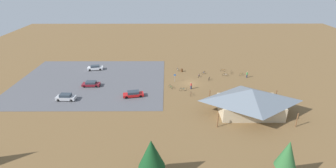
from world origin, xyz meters
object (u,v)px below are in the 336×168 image
pine_mideast (151,154)px  pine_far_east (288,154)px  bicycle_red_near_sign (191,94)px  lot_sign (175,77)px  bicycle_yellow_trailside (241,74)px  bicycle_orange_edge_south (231,72)px  bicycle_orange_yard_right (223,70)px  car_silver_aisle_side (66,97)px  bicycle_green_front_row (171,87)px  car_maroon_by_curb (91,84)px  bike_pavilion (251,100)px  trash_bin (182,70)px  car_red_front_row (133,94)px  bicycle_white_mid_cluster (178,69)px  bicycle_silver_back_row (225,75)px  bicycle_black_near_porch (209,79)px  bicycle_teal_yard_center (183,89)px  car_white_second_row (95,68)px  bicycle_blue_edge_north (204,73)px  visitor_crossing_yard (191,86)px  visitor_at_bikes (247,74)px  bicycle_purple_yard_left (199,76)px

pine_mideast → pine_far_east: 18.05m
bicycle_red_near_sign → lot_sign: bearing=-65.9°
bicycle_yellow_trailside → bicycle_orange_edge_south: 2.93m
bicycle_orange_yard_right → car_silver_aisle_side: size_ratio=0.37×
bicycle_green_front_row → car_maroon_by_curb: bearing=-3.5°
bike_pavilion → bicycle_orange_yard_right: size_ratio=9.46×
trash_bin → lot_sign: lot_sign is taller
car_red_front_row → car_silver_aisle_side: bearing=6.3°
bike_pavilion → pine_far_east: bearing=87.4°
bicycle_white_mid_cluster → bike_pavilion: bearing=119.5°
bicycle_silver_back_row → bicycle_black_near_porch: bearing=29.6°
lot_sign → bicycle_red_near_sign: size_ratio=1.25×
bicycle_black_near_porch → bicycle_orange_edge_south: (-7.05, -4.86, -0.03)m
pine_mideast → bicycle_red_near_sign: 27.43m
bicycle_teal_yard_center → car_red_front_row: (11.65, 3.11, 0.32)m
trash_bin → car_white_second_row: (25.36, -1.45, 0.28)m
bicycle_teal_yard_center → car_silver_aisle_side: size_ratio=0.41×
pine_mideast → car_red_front_row: size_ratio=1.35×
pine_mideast → bicycle_red_near_sign: bearing=-106.5°
bicycle_orange_edge_south → car_red_front_row: size_ratio=0.32×
pine_mideast → car_maroon_by_curb: pine_mideast is taller
bicycle_blue_edge_north → bicycle_teal_yard_center: size_ratio=0.73×
lot_sign → bicycle_red_near_sign: lot_sign is taller
visitor_crossing_yard → bike_pavilion: bearing=132.9°
car_white_second_row → trash_bin: bearing=176.7°
bicycle_green_front_row → visitor_crossing_yard: size_ratio=0.85×
car_maroon_by_curb → pine_far_east: bearing=138.2°
lot_sign → bicycle_orange_edge_south: size_ratio=1.38×
bicycle_white_mid_cluster → bicycle_yellow_trailside: bicycle_white_mid_cluster is taller
pine_mideast → bicycle_teal_yard_center: size_ratio=3.71×
pine_mideast → car_white_second_row: 46.75m
bicycle_silver_back_row → bicycle_orange_edge_south: size_ratio=1.07×
car_red_front_row → bicycle_orange_edge_south: bearing=-151.1°
bicycle_red_near_sign → visitor_at_bikes: (-16.25, -10.71, 0.51)m
bicycle_blue_edge_north → car_maroon_by_curb: size_ratio=0.30×
lot_sign → bicycle_orange_edge_south: lot_sign is taller
bicycle_black_near_porch → bicycle_orange_edge_south: bearing=-145.4°
bicycle_yellow_trailside → bicycle_silver_back_row: bicycle_silver_back_row is taller
bicycle_blue_edge_north → bicycle_teal_yard_center: bearing=58.7°
trash_bin → pine_mideast: pine_mideast is taller
bicycle_blue_edge_north → bicycle_black_near_porch: (-0.78, 4.43, 0.02)m
trash_bin → lot_sign: size_ratio=0.41×
bicycle_white_mid_cluster → car_white_second_row: 24.25m
lot_sign → bicycle_orange_edge_south: bearing=-160.4°
bicycle_purple_yard_left → visitor_crossing_yard: size_ratio=0.92×
trash_bin → bicycle_teal_yard_center: size_ratio=0.50×
bicycle_black_near_porch → visitor_at_bikes: visitor_at_bikes is taller
bicycle_white_mid_cluster → car_white_second_row: (24.23, -0.63, 0.38)m
car_silver_aisle_side → visitor_crossing_yard: (-28.72, -5.85, 0.09)m
pine_mideast → bicycle_blue_edge_north: size_ratio=5.07×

